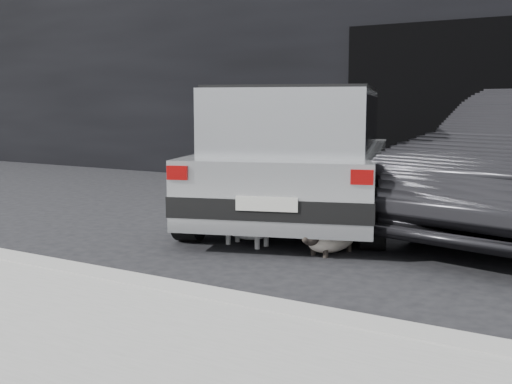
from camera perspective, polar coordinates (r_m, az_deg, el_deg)
The scene contains 8 objects.
ground at distance 6.90m, azimuth 2.53°, elevation -3.46°, with size 80.00×80.00×0.00m, color black.
building_facade at distance 12.19m, azimuth 21.17°, elevation 12.69°, with size 34.00×4.00×5.00m, color black.
garage_opening at distance 10.17m, azimuth 18.75°, elevation 7.11°, with size 4.00×0.10×2.60m, color black.
curb at distance 4.23m, azimuth -2.80°, elevation -9.89°, with size 18.00×0.25×0.12m, color gray.
sidewalk at distance 3.37m, azimuth -14.80°, elevation -14.94°, with size 18.00×2.20×0.11m, color gray.
silver_hatchback at distance 7.46m, azimuth 4.02°, elevation 3.86°, with size 3.11×4.54×1.53m.
cat_siamese at distance 5.84m, azimuth 6.40°, elevation -4.23°, with size 0.42×0.84×0.30m.
cat_white at distance 6.13m, azimuth -0.50°, elevation -2.99°, with size 0.88×0.34×0.41m.
Camera 1 is at (3.28, -5.92, 1.34)m, focal length 45.00 mm.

